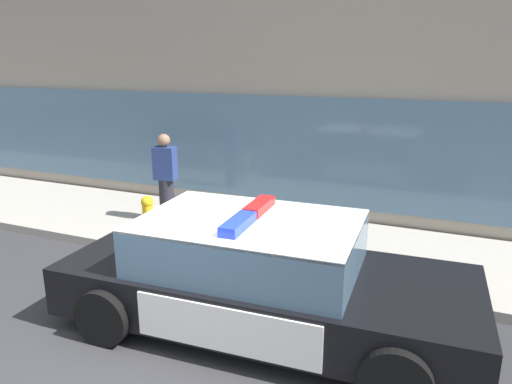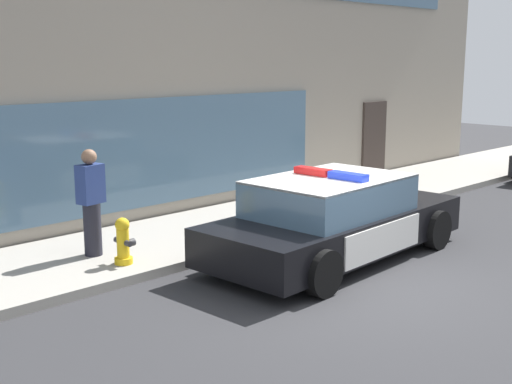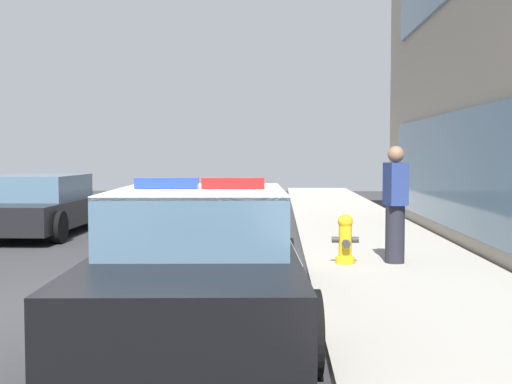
{
  "view_description": "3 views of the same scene",
  "coord_description": "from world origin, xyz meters",
  "px_view_note": "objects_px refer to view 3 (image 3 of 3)",
  "views": [
    {
      "loc": [
        2.86,
        -3.79,
        3.2
      ],
      "look_at": [
        0.23,
        2.43,
        1.3
      ],
      "focal_mm": 33.35,
      "sensor_mm": 36.0,
      "label": 1
    },
    {
      "loc": [
        -7.47,
        -5.6,
        3.25
      ],
      "look_at": [
        0.21,
        2.19,
        1.05
      ],
      "focal_mm": 46.83,
      "sensor_mm": 36.0,
      "label": 2
    },
    {
      "loc": [
        7.67,
        1.86,
        1.74
      ],
      "look_at": [
        -0.78,
        1.57,
        1.26
      ],
      "focal_mm": 46.85,
      "sensor_mm": 36.0,
      "label": 3
    }
  ],
  "objects_px": {
    "fire_hydrant": "(345,239)",
    "car_far_lane": "(39,205)",
    "police_cruiser": "(199,257)",
    "pedestrian_on_sidewalk": "(395,204)"
  },
  "relations": [
    {
      "from": "police_cruiser",
      "to": "car_far_lane",
      "type": "height_order",
      "value": "police_cruiser"
    },
    {
      "from": "police_cruiser",
      "to": "car_far_lane",
      "type": "xyz_separation_m",
      "value": [
        -7.52,
        -4.42,
        -0.05
      ]
    },
    {
      "from": "police_cruiser",
      "to": "pedestrian_on_sidewalk",
      "type": "height_order",
      "value": "pedestrian_on_sidewalk"
    },
    {
      "from": "police_cruiser",
      "to": "car_far_lane",
      "type": "distance_m",
      "value": 8.72
    },
    {
      "from": "fire_hydrant",
      "to": "car_far_lane",
      "type": "xyz_separation_m",
      "value": [
        -4.63,
        -6.2,
        0.13
      ]
    },
    {
      "from": "car_far_lane",
      "to": "pedestrian_on_sidewalk",
      "type": "distance_m",
      "value": 8.3
    },
    {
      "from": "police_cruiser",
      "to": "pedestrian_on_sidewalk",
      "type": "relative_size",
      "value": 2.92
    },
    {
      "from": "pedestrian_on_sidewalk",
      "to": "police_cruiser",
      "type": "bearing_deg",
      "value": -139.9
    },
    {
      "from": "police_cruiser",
      "to": "fire_hydrant",
      "type": "height_order",
      "value": "police_cruiser"
    },
    {
      "from": "police_cruiser",
      "to": "pedestrian_on_sidewalk",
      "type": "xyz_separation_m",
      "value": [
        -2.97,
        2.52,
        0.33
      ]
    }
  ]
}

